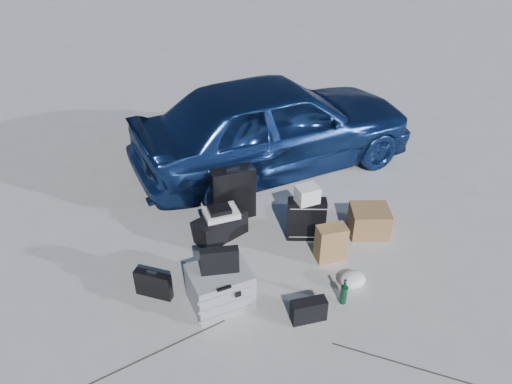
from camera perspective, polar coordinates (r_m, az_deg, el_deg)
ground at (r=5.23m, az=3.14°, el=-11.31°), size 60.00×60.00×0.00m
car at (r=6.91m, az=2.21°, el=7.82°), size 4.17×2.33×1.34m
pelican_case at (r=4.99m, az=-4.14°, el=-10.76°), size 0.65×0.56×0.42m
laptop_bag at (r=4.75m, az=-4.18°, el=-7.83°), size 0.37×0.13×0.27m
briefcase at (r=5.19m, az=-11.64°, el=-10.31°), size 0.37×0.27×0.30m
suitcase_left at (r=6.02m, az=-2.64°, el=-0.17°), size 0.54×0.24×0.68m
suitcase_right at (r=5.75m, az=5.77°, el=-3.11°), size 0.46×0.26×0.52m
white_carton at (r=5.53m, az=5.88°, el=-0.28°), size 0.27×0.23×0.19m
duffel_bag at (r=5.80m, az=-4.02°, el=-3.98°), size 0.66×0.51×0.31m
flat_box_white at (r=5.70m, az=-4.01°, el=-2.41°), size 0.41×0.33×0.07m
flat_box_black at (r=5.65m, az=-4.19°, el=-2.05°), size 0.27×0.20×0.05m
kraft_bag at (r=5.53m, az=8.56°, el=-5.79°), size 0.32×0.20×0.42m
cardboard_box at (r=6.01m, az=12.81°, el=-3.24°), size 0.51×0.47×0.33m
plastic_bag at (r=5.33m, az=11.01°, el=-9.81°), size 0.31×0.28×0.15m
messenger_bag at (r=4.91m, az=6.03°, el=-13.31°), size 0.34×0.13×0.24m
green_bottle at (r=5.09m, az=10.02°, el=-11.17°), size 0.09×0.09×0.29m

